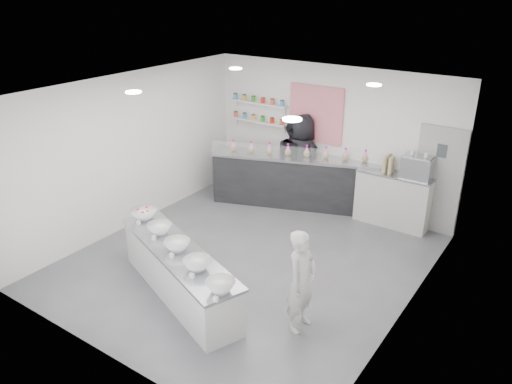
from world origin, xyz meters
TOP-DOWN VIEW (x-y plane):
  - floor at (0.00, 0.00)m, footprint 6.00×6.00m
  - ceiling at (0.00, 0.00)m, footprint 6.00×6.00m
  - back_wall at (0.00, 3.00)m, footprint 5.50×0.00m
  - left_wall at (-2.75, 0.00)m, footprint 0.00×6.00m
  - right_wall at (2.75, 0.00)m, footprint 0.00×6.00m
  - back_door at (2.30, 2.97)m, footprint 0.88×0.04m
  - pattern_panel at (-0.35, 2.98)m, footprint 1.25×0.03m
  - jar_shelf_lower at (-1.75, 2.90)m, footprint 1.45×0.22m
  - jar_shelf_upper at (-1.75, 2.90)m, footprint 1.45×0.22m
  - preserve_jars at (-1.75, 2.88)m, footprint 1.45×0.10m
  - downlight_0 at (-1.40, -1.00)m, footprint 0.24×0.24m
  - downlight_1 at (1.40, -1.00)m, footprint 0.24×0.24m
  - downlight_2 at (-1.40, 1.60)m, footprint 0.24×0.24m
  - downlight_3 at (1.40, 1.60)m, footprint 0.24×0.24m
  - prep_counter at (-0.28, -1.44)m, footprint 2.97×1.70m
  - back_bar at (-0.50, 2.51)m, footprint 3.62×1.87m
  - sneeze_guard at (-0.39, 2.22)m, footprint 3.35×1.25m
  - espresso_ledge at (1.55, 2.78)m, footprint 1.46×0.47m
  - espresso_machine at (1.94, 2.78)m, footprint 0.56×0.39m
  - cup_stacks at (1.38, 2.78)m, footprint 0.24×0.24m
  - prep_bowls at (-0.28, -1.44)m, footprint 2.98×1.58m
  - label_cards at (-0.08, -1.92)m, footprint 2.66×0.04m
  - cookie_bags at (-0.50, 2.51)m, footprint 2.81×1.15m
  - woman_prep at (1.65, -1.05)m, footprint 0.38×0.56m
  - staff_left at (-0.72, 2.76)m, footprint 1.09×0.98m
  - staff_right at (-0.54, 2.76)m, footprint 1.09×0.85m

SIDE VIEW (x-z plane):
  - floor at x=0.00m, z-range 0.00..0.00m
  - prep_counter at x=-0.28m, z-range 0.00..0.80m
  - espresso_ledge at x=1.55m, z-range 0.00..1.09m
  - back_bar at x=-0.50m, z-range 0.00..1.12m
  - woman_prep at x=1.65m, z-range 0.00..1.51m
  - label_cards at x=-0.08m, z-range 0.80..0.87m
  - prep_bowls at x=-0.28m, z-range 0.80..0.96m
  - staff_left at x=-0.72m, z-range 0.00..1.86m
  - staff_right at x=-0.54m, z-range 0.00..1.96m
  - back_door at x=2.30m, z-range 0.00..2.10m
  - cup_stacks at x=1.38m, z-range 1.09..1.41m
  - cookie_bags at x=-0.50m, z-range 1.12..1.38m
  - sneeze_guard at x=-0.39m, z-range 1.12..1.43m
  - espresso_machine at x=1.94m, z-range 1.09..1.52m
  - back_wall at x=0.00m, z-range -1.25..4.25m
  - left_wall at x=-2.75m, z-range -1.50..4.50m
  - right_wall at x=2.75m, z-range -1.50..4.50m
  - jar_shelf_lower at x=-1.75m, z-range 1.58..1.62m
  - preserve_jars at x=-1.75m, z-range 1.60..2.16m
  - pattern_panel at x=-0.35m, z-range 1.35..2.55m
  - jar_shelf_upper at x=-1.75m, z-range 2.00..2.04m
  - downlight_0 at x=-1.40m, z-range 2.97..2.99m
  - downlight_1 at x=1.40m, z-range 2.97..2.99m
  - downlight_2 at x=-1.40m, z-range 2.97..2.99m
  - downlight_3 at x=1.40m, z-range 2.97..2.99m
  - ceiling at x=0.00m, z-range 3.00..3.00m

